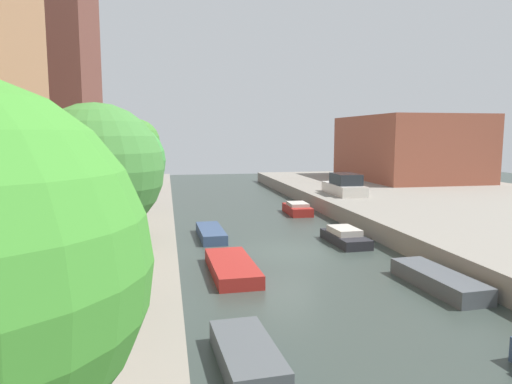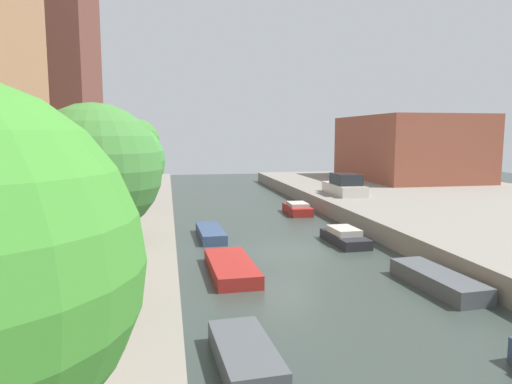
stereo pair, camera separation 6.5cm
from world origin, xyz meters
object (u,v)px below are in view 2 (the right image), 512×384
at_px(moored_boat_left_1, 245,355).
at_px(moored_boat_left_2, 231,267).
at_px(moored_boat_right_3, 345,237).
at_px(moored_boat_left_3, 211,233).
at_px(parked_car, 345,186).
at_px(apartment_tower_far, 26,56).
at_px(moored_boat_right_4, 297,209).
at_px(low_block_right, 408,148).
at_px(street_tree_1, 95,170).
at_px(street_tree_2, 126,161).
at_px(moored_boat_right_2, 437,280).
at_px(street_tree_3, 136,143).

relative_size(moored_boat_left_1, moored_boat_left_2, 0.72).
bearing_deg(moored_boat_right_3, moored_boat_left_3, 158.72).
bearing_deg(moored_boat_left_2, parked_car, 54.31).
relative_size(apartment_tower_far, moored_boat_right_3, 6.20).
bearing_deg(moored_boat_right_4, low_block_right, 39.21).
bearing_deg(moored_boat_right_4, street_tree_1, -118.55).
relative_size(street_tree_2, moored_boat_right_2, 1.17).
xyz_separation_m(low_block_right, moored_boat_left_1, (-21.59, -31.70, -3.79)).
relative_size(moored_boat_left_1, moored_boat_right_2, 0.76).
bearing_deg(moored_boat_left_2, street_tree_3, 115.22).
bearing_deg(parked_car, low_block_right, 43.63).
bearing_deg(moored_boat_left_1, apartment_tower_far, 112.55).
xyz_separation_m(street_tree_2, moored_boat_right_3, (10.16, 2.14, -3.99)).
relative_size(street_tree_3, moored_boat_right_4, 1.64).
bearing_deg(parked_car, moored_boat_right_4, -155.07).
distance_m(street_tree_1, moored_boat_right_2, 12.06).
bearing_deg(moored_boat_left_2, low_block_right, 49.51).
relative_size(street_tree_3, moored_boat_left_3, 1.32).
bearing_deg(apartment_tower_far, parked_car, -19.30).
xyz_separation_m(apartment_tower_far, parked_car, (23.47, -8.22, -9.83)).
bearing_deg(apartment_tower_far, moored_boat_right_2, -52.24).
height_order(moored_boat_right_3, moored_boat_right_4, moored_boat_right_4).
distance_m(street_tree_2, moored_boat_left_3, 7.21).
bearing_deg(low_block_right, street_tree_3, -147.07).
distance_m(parked_car, moored_boat_right_2, 17.94).
relative_size(apartment_tower_far, moored_boat_left_1, 6.62).
height_order(parked_car, moored_boat_right_4, parked_car).
distance_m(street_tree_1, moored_boat_right_4, 21.80).
height_order(street_tree_1, parked_car, street_tree_1).
relative_size(low_block_right, moored_boat_left_3, 3.52).
bearing_deg(street_tree_1, moored_boat_right_3, 44.85).
height_order(moored_boat_left_3, moored_boat_right_3, moored_boat_right_3).
bearing_deg(apartment_tower_far, moored_boat_right_3, -44.30).
relative_size(apartment_tower_far, street_tree_3, 4.03).
bearing_deg(street_tree_1, parked_car, 55.28).
distance_m(moored_boat_left_1, moored_boat_right_4, 20.93).
relative_size(street_tree_3, parked_car, 1.10).
bearing_deg(moored_boat_left_1, moored_boat_right_4, 70.64).
bearing_deg(street_tree_1, moored_boat_left_2, 57.64).
bearing_deg(moored_boat_left_3, street_tree_2, -128.91).
xyz_separation_m(street_tree_3, moored_boat_right_2, (10.83, -11.46, -4.63)).
xyz_separation_m(moored_boat_left_2, moored_boat_right_3, (6.20, 3.87, 0.07)).
bearing_deg(low_block_right, moored_boat_right_2, -116.99).
xyz_separation_m(low_block_right, moored_boat_left_3, (-21.13, -18.14, -3.81)).
height_order(moored_boat_left_1, moored_boat_left_3, moored_boat_left_1).
bearing_deg(street_tree_3, moored_boat_left_2, -64.78).
bearing_deg(moored_boat_left_2, street_tree_1, -122.36).
relative_size(moored_boat_left_2, moored_boat_left_3, 1.12).
distance_m(low_block_right, moored_boat_left_3, 28.11).
distance_m(street_tree_2, moored_boat_left_2, 5.92).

